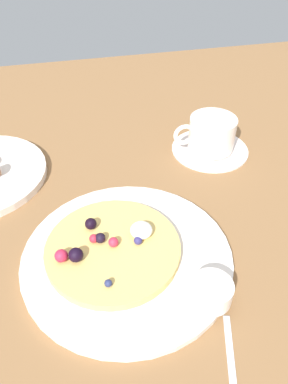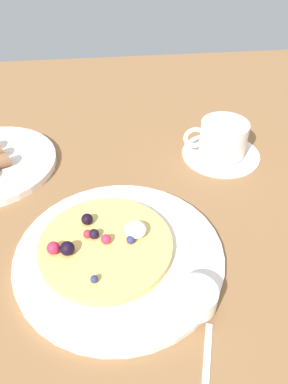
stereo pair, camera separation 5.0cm
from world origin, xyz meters
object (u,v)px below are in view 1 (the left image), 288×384
syrup_ramekin (211,292)px  coffee_cup (211,133)px  pancake_plate (127,257)px  coffee_saucer (210,149)px

syrup_ramekin → coffee_cup: size_ratio=0.44×
pancake_plate → coffee_saucer: size_ratio=1.99×
pancake_plate → coffee_saucer: pancake_plate is taller
syrup_ramekin → coffee_saucer: size_ratio=0.36×
syrup_ramekin → pancake_plate: bearing=133.3°
coffee_saucer → pancake_plate: bearing=-132.5°
syrup_ramekin → coffee_saucer: 34.32cm
pancake_plate → coffee_cup: coffee_cup is taller
syrup_ramekin → coffee_cup: 34.24cm
pancake_plate → coffee_cup: 30.96cm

